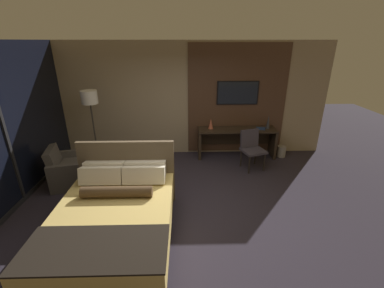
# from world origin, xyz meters

# --- Properties ---
(ground_plane) EXTENTS (16.00, 16.00, 0.00)m
(ground_plane) POSITION_xyz_m (0.00, 0.00, 0.00)
(ground_plane) COLOR #28232D
(wall_back_tv_panel) EXTENTS (7.20, 0.09, 2.80)m
(wall_back_tv_panel) POSITION_xyz_m (0.19, 2.59, 1.40)
(wall_back_tv_panel) COLOR tan
(wall_back_tv_panel) RESTS_ON ground_plane
(wall_left_window) EXTENTS (0.06, 6.00, 2.80)m
(wall_left_window) POSITION_xyz_m (-3.00, 0.40, 1.32)
(wall_left_window) COLOR black
(wall_left_window) RESTS_ON ground_plane
(bed) EXTENTS (1.67, 2.24, 1.18)m
(bed) POSITION_xyz_m (-0.99, -0.64, 0.35)
(bed) COLOR #33281E
(bed) RESTS_ON ground_plane
(desk) EXTENTS (1.94, 0.52, 0.74)m
(desk) POSITION_xyz_m (1.34, 2.31, 0.51)
(desk) COLOR #2D2319
(desk) RESTS_ON ground_plane
(tv) EXTENTS (1.02, 0.04, 0.57)m
(tv) POSITION_xyz_m (1.34, 2.52, 1.59)
(tv) COLOR black
(desk_chair) EXTENTS (0.60, 0.60, 0.90)m
(desk_chair) POSITION_xyz_m (1.56, 1.66, 0.54)
(desk_chair) COLOR #38333D
(desk_chair) RESTS_ON ground_plane
(armchair_by_window) EXTENTS (0.97, 0.99, 0.81)m
(armchair_by_window) POSITION_xyz_m (-2.33, 1.04, 0.28)
(armchair_by_window) COLOR #47423D
(armchair_by_window) RESTS_ON ground_plane
(floor_lamp) EXTENTS (0.34, 0.34, 1.81)m
(floor_lamp) POSITION_xyz_m (-1.98, 1.71, 1.52)
(floor_lamp) COLOR #282623
(floor_lamp) RESTS_ON ground_plane
(vase_tall) EXTENTS (0.10, 0.10, 0.36)m
(vase_tall) POSITION_xyz_m (2.10, 2.29, 0.92)
(vase_tall) COLOR #333338
(vase_tall) RESTS_ON desk
(vase_short) EXTENTS (0.12, 0.12, 0.26)m
(vase_short) POSITION_xyz_m (0.68, 2.32, 0.87)
(vase_short) COLOR #B2563D
(vase_short) RESTS_ON desk
(book) EXTENTS (0.26, 0.21, 0.03)m
(book) POSITION_xyz_m (1.92, 2.25, 0.76)
(book) COLOR navy
(book) RESTS_ON desk
(waste_bin) EXTENTS (0.22, 0.22, 0.28)m
(waste_bin) POSITION_xyz_m (2.50, 2.23, 0.14)
(waste_bin) COLOR gray
(waste_bin) RESTS_ON ground_plane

